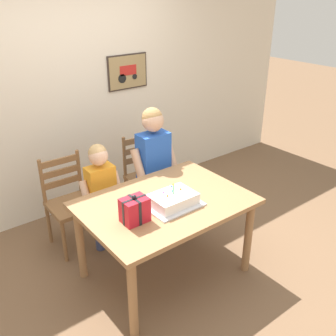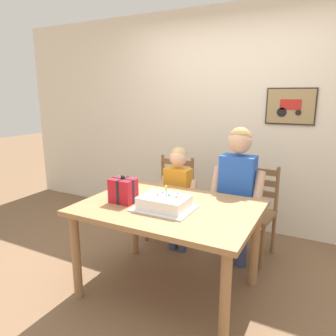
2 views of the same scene
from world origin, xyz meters
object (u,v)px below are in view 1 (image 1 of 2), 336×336
(gift_box_red_large, at_px, (135,210))
(child_older, at_px, (154,158))
(dining_table, at_px, (165,211))
(birthday_cake, at_px, (173,200))
(child_younger, at_px, (101,188))
(chair_right, at_px, (147,176))
(chair_left, at_px, (70,202))

(gift_box_red_large, xyz_separation_m, child_older, (0.73, 0.77, -0.04))
(dining_table, height_order, birthday_cake, birthday_cake)
(child_younger, bearing_deg, chair_right, 20.71)
(birthday_cake, xyz_separation_m, chair_left, (-0.46, 1.02, -0.34))
(child_younger, bearing_deg, child_older, -0.05)
(gift_box_red_large, distance_m, child_younger, 0.80)
(dining_table, xyz_separation_m, child_older, (0.36, 0.67, 0.15))
(chair_right, xyz_separation_m, child_older, (-0.09, -0.26, 0.34))
(gift_box_red_large, relative_size, chair_right, 0.25)
(chair_left, relative_size, chair_right, 1.00)
(dining_table, xyz_separation_m, birthday_cake, (0.01, -0.09, 0.15))
(dining_table, relative_size, child_older, 1.04)
(child_younger, bearing_deg, dining_table, -70.17)
(chair_left, bearing_deg, birthday_cake, -65.66)
(birthday_cake, distance_m, gift_box_red_large, 0.38)
(birthday_cake, relative_size, chair_left, 0.48)
(chair_left, xyz_separation_m, child_older, (0.82, -0.26, 0.34))
(gift_box_red_large, height_order, chair_left, gift_box_red_large)
(child_older, relative_size, child_younger, 1.20)
(dining_table, relative_size, child_younger, 1.25)
(dining_table, bearing_deg, chair_left, 115.92)
(chair_right, bearing_deg, chair_left, 179.99)
(dining_table, relative_size, gift_box_red_large, 5.97)
(birthday_cake, bearing_deg, chair_left, 114.34)
(dining_table, relative_size, birthday_cake, 3.13)
(dining_table, xyz_separation_m, gift_box_red_large, (-0.36, -0.10, 0.20))
(gift_box_red_large, xyz_separation_m, child_younger, (0.12, 0.77, -0.18))
(chair_right, height_order, child_older, child_older)
(birthday_cake, relative_size, gift_box_red_large, 1.90)
(gift_box_red_large, bearing_deg, child_younger, 81.00)
(chair_left, distance_m, chair_right, 0.91)
(child_younger, bearing_deg, birthday_cake, -71.71)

